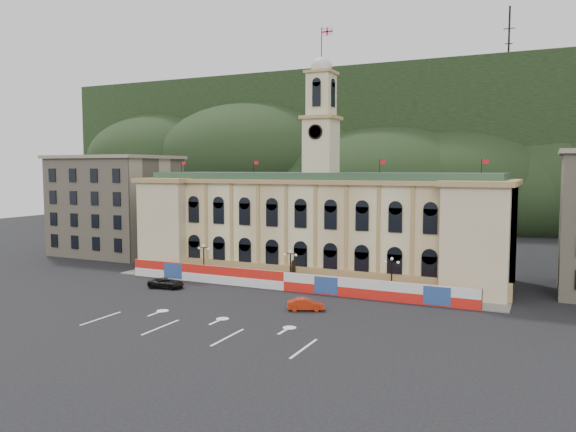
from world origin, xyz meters
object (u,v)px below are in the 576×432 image
at_px(black_suv, 166,283).
at_px(lamp_center, 290,265).
at_px(statue, 293,278).
at_px(red_sedan, 306,304).

bearing_deg(black_suv, lamp_center, -72.33).
relative_size(statue, black_suv, 0.72).
distance_m(red_sedan, black_suv, 22.11).
height_order(statue, red_sedan, statue).
bearing_deg(black_suv, red_sedan, -105.99).
xyz_separation_m(statue, black_suv, (-15.19, -8.41, -0.51)).
height_order(red_sedan, black_suv, red_sedan).
height_order(lamp_center, red_sedan, lamp_center).
xyz_separation_m(red_sedan, black_suv, (-21.92, 2.95, -0.02)).
height_order(lamp_center, black_suv, lamp_center).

